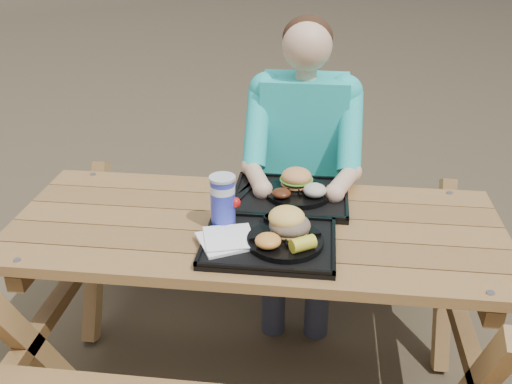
# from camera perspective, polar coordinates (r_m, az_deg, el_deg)

# --- Properties ---
(ground) EXTENTS (60.00, 60.00, 0.00)m
(ground) POSITION_cam_1_polar(r_m,az_deg,el_deg) (2.55, 0.00, -17.95)
(ground) COLOR #999999
(ground) RESTS_ON ground
(picnic_table) EXTENTS (1.80, 1.49, 0.75)m
(picnic_table) POSITION_cam_1_polar(r_m,az_deg,el_deg) (2.30, 0.00, -11.30)
(picnic_table) COLOR #999999
(picnic_table) RESTS_ON ground
(tray_near) EXTENTS (0.45, 0.35, 0.02)m
(tray_near) POSITION_cam_1_polar(r_m,az_deg,el_deg) (1.95, 1.32, -5.22)
(tray_near) COLOR black
(tray_near) RESTS_ON picnic_table
(tray_far) EXTENTS (0.45, 0.35, 0.02)m
(tray_far) POSITION_cam_1_polar(r_m,az_deg,el_deg) (2.25, 3.46, -0.57)
(tray_far) COLOR black
(tray_far) RESTS_ON picnic_table
(plate_near) EXTENTS (0.26, 0.26, 0.02)m
(plate_near) POSITION_cam_1_polar(r_m,az_deg,el_deg) (1.93, 2.93, -4.89)
(plate_near) COLOR black
(plate_near) RESTS_ON tray_near
(plate_far) EXTENTS (0.26, 0.26, 0.02)m
(plate_far) POSITION_cam_1_polar(r_m,az_deg,el_deg) (2.25, 4.25, -0.04)
(plate_far) COLOR black
(plate_far) RESTS_ON tray_far
(napkin_stack) EXTENTS (0.23, 0.23, 0.02)m
(napkin_stack) POSITION_cam_1_polar(r_m,az_deg,el_deg) (1.94, -3.10, -4.80)
(napkin_stack) COLOR white
(napkin_stack) RESTS_ON tray_near
(soda_cup) EXTENTS (0.09, 0.09, 0.18)m
(soda_cup) POSITION_cam_1_polar(r_m,az_deg,el_deg) (2.01, -3.33, -1.00)
(soda_cup) COLOR #1723AF
(soda_cup) RESTS_ON tray_near
(condiment_bbq) EXTENTS (0.05, 0.05, 0.03)m
(condiment_bbq) POSITION_cam_1_polar(r_m,az_deg,el_deg) (2.04, 1.51, -2.80)
(condiment_bbq) COLOR #330E05
(condiment_bbq) RESTS_ON tray_near
(condiment_mustard) EXTENTS (0.05, 0.05, 0.03)m
(condiment_mustard) POSITION_cam_1_polar(r_m,az_deg,el_deg) (2.04, 3.37, -2.96)
(condiment_mustard) COLOR yellow
(condiment_mustard) RESTS_ON tray_near
(sandwich) EXTENTS (0.13, 0.13, 0.14)m
(sandwich) POSITION_cam_1_polar(r_m,az_deg,el_deg) (1.93, 3.43, -2.28)
(sandwich) COLOR #F8C257
(sandwich) RESTS_ON plate_near
(mac_cheese) EXTENTS (0.09, 0.09, 0.04)m
(mac_cheese) POSITION_cam_1_polar(r_m,az_deg,el_deg) (1.87, 1.21, -4.90)
(mac_cheese) COLOR gold
(mac_cheese) RESTS_ON plate_near
(corn_cob) EXTENTS (0.11, 0.11, 0.05)m
(corn_cob) POSITION_cam_1_polar(r_m,az_deg,el_deg) (1.86, 4.71, -5.18)
(corn_cob) COLOR yellow
(corn_cob) RESTS_ON plate_near
(cutlery_far) EXTENTS (0.07, 0.17, 0.01)m
(cutlery_far) POSITION_cam_1_polar(r_m,az_deg,el_deg) (2.28, -1.01, 0.19)
(cutlery_far) COLOR black
(cutlery_far) RESTS_ON tray_far
(burger) EXTENTS (0.12, 0.12, 0.11)m
(burger) POSITION_cam_1_polar(r_m,az_deg,el_deg) (2.26, 4.08, 1.93)
(burger) COLOR #DF8E4E
(burger) RESTS_ON plate_far
(baked_beans) EXTENTS (0.07, 0.07, 0.03)m
(baked_beans) POSITION_cam_1_polar(r_m,az_deg,el_deg) (2.18, 2.56, -0.12)
(baked_beans) COLOR #4C200F
(baked_beans) RESTS_ON plate_far
(potato_salad) EXTENTS (0.09, 0.09, 0.05)m
(potato_salad) POSITION_cam_1_polar(r_m,az_deg,el_deg) (2.20, 5.90, 0.18)
(potato_salad) COLOR beige
(potato_salad) RESTS_ON plate_far
(diner) EXTENTS (0.48, 0.84, 1.28)m
(diner) POSITION_cam_1_polar(r_m,az_deg,el_deg) (2.67, 4.60, 1.11)
(diner) COLOR teal
(diner) RESTS_ON ground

